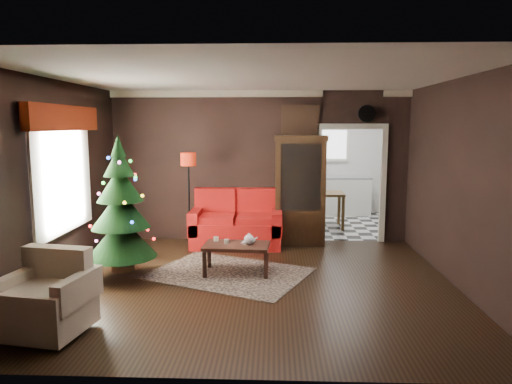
{
  "coord_description": "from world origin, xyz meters",
  "views": [
    {
      "loc": [
        0.28,
        -6.27,
        2.17
      ],
      "look_at": [
        0.0,
        0.9,
        1.15
      ],
      "focal_mm": 33.04,
      "sensor_mm": 36.0,
      "label": 1
    }
  ],
  "objects_px": {
    "christmas_tree": "(121,206)",
    "kitchen_table": "(326,210)",
    "floor_lamp": "(189,202)",
    "armchair": "(46,293)",
    "coffee_table": "(237,258)",
    "loveseat": "(236,219)",
    "curio_cabinet": "(300,193)",
    "teapot": "(249,239)",
    "wall_clock": "(367,114)"
  },
  "relations": [
    {
      "from": "christmas_tree",
      "to": "kitchen_table",
      "type": "distance_m",
      "value": 4.88
    },
    {
      "from": "floor_lamp",
      "to": "armchair",
      "type": "distance_m",
      "value": 3.72
    },
    {
      "from": "coffee_table",
      "to": "kitchen_table",
      "type": "height_order",
      "value": "kitchen_table"
    },
    {
      "from": "loveseat",
      "to": "kitchen_table",
      "type": "distance_m",
      "value": 2.45
    },
    {
      "from": "coffee_table",
      "to": "curio_cabinet",
      "type": "bearing_deg",
      "value": 61.02
    },
    {
      "from": "curio_cabinet",
      "to": "armchair",
      "type": "bearing_deg",
      "value": -125.25
    },
    {
      "from": "armchair",
      "to": "coffee_table",
      "type": "relative_size",
      "value": 0.86
    },
    {
      "from": "coffee_table",
      "to": "teapot",
      "type": "bearing_deg",
      "value": -2.43
    },
    {
      "from": "teapot",
      "to": "floor_lamp",
      "type": "bearing_deg",
      "value": 127.81
    },
    {
      "from": "loveseat",
      "to": "christmas_tree",
      "type": "relative_size",
      "value": 0.91
    },
    {
      "from": "loveseat",
      "to": "wall_clock",
      "type": "bearing_deg",
      "value": 9.66
    },
    {
      "from": "curio_cabinet",
      "to": "teapot",
      "type": "relative_size",
      "value": 11.07
    },
    {
      "from": "wall_clock",
      "to": "floor_lamp",
      "type": "bearing_deg",
      "value": -170.16
    },
    {
      "from": "curio_cabinet",
      "to": "coffee_table",
      "type": "height_order",
      "value": "curio_cabinet"
    },
    {
      "from": "wall_clock",
      "to": "loveseat",
      "type": "bearing_deg",
      "value": -170.34
    },
    {
      "from": "christmas_tree",
      "to": "coffee_table",
      "type": "relative_size",
      "value": 1.96
    },
    {
      "from": "curio_cabinet",
      "to": "teapot",
      "type": "xyz_separation_m",
      "value": [
        -0.83,
        -1.85,
        -0.43
      ]
    },
    {
      "from": "curio_cabinet",
      "to": "teapot",
      "type": "distance_m",
      "value": 2.07
    },
    {
      "from": "curio_cabinet",
      "to": "floor_lamp",
      "type": "bearing_deg",
      "value": -169.37
    },
    {
      "from": "floor_lamp",
      "to": "teapot",
      "type": "bearing_deg",
      "value": -52.19
    },
    {
      "from": "armchair",
      "to": "teapot",
      "type": "height_order",
      "value": "armchair"
    },
    {
      "from": "teapot",
      "to": "kitchen_table",
      "type": "bearing_deg",
      "value": 65.64
    },
    {
      "from": "curio_cabinet",
      "to": "floor_lamp",
      "type": "distance_m",
      "value": 2.02
    },
    {
      "from": "curio_cabinet",
      "to": "christmas_tree",
      "type": "height_order",
      "value": "christmas_tree"
    },
    {
      "from": "loveseat",
      "to": "coffee_table",
      "type": "relative_size",
      "value": 1.79
    },
    {
      "from": "teapot",
      "to": "christmas_tree",
      "type": "bearing_deg",
      "value": -170.86
    },
    {
      "from": "armchair",
      "to": "christmas_tree",
      "type": "bearing_deg",
      "value": 93.77
    },
    {
      "from": "coffee_table",
      "to": "wall_clock",
      "type": "height_order",
      "value": "wall_clock"
    },
    {
      "from": "floor_lamp",
      "to": "kitchen_table",
      "type": "xyz_separation_m",
      "value": [
        2.63,
        1.8,
        -0.46
      ]
    },
    {
      "from": "coffee_table",
      "to": "christmas_tree",
      "type": "bearing_deg",
      "value": -169.56
    },
    {
      "from": "loveseat",
      "to": "armchair",
      "type": "relative_size",
      "value": 2.08
    },
    {
      "from": "loveseat",
      "to": "christmas_tree",
      "type": "height_order",
      "value": "christmas_tree"
    },
    {
      "from": "coffee_table",
      "to": "teapot",
      "type": "xyz_separation_m",
      "value": [
        0.18,
        -0.01,
        0.29
      ]
    },
    {
      "from": "teapot",
      "to": "kitchen_table",
      "type": "relative_size",
      "value": 0.23
    },
    {
      "from": "christmas_tree",
      "to": "kitchen_table",
      "type": "relative_size",
      "value": 2.48
    },
    {
      "from": "armchair",
      "to": "coffee_table",
      "type": "height_order",
      "value": "armchair"
    },
    {
      "from": "curio_cabinet",
      "to": "coffee_table",
      "type": "xyz_separation_m",
      "value": [
        -1.02,
        -1.84,
        -0.72
      ]
    },
    {
      "from": "wall_clock",
      "to": "christmas_tree",
      "type": "bearing_deg",
      "value": -148.8
    },
    {
      "from": "curio_cabinet",
      "to": "kitchen_table",
      "type": "bearing_deg",
      "value": 65.56
    },
    {
      "from": "christmas_tree",
      "to": "coffee_table",
      "type": "distance_m",
      "value": 1.82
    },
    {
      "from": "floor_lamp",
      "to": "wall_clock",
      "type": "xyz_separation_m",
      "value": [
        3.18,
        0.55,
        1.55
      ]
    },
    {
      "from": "christmas_tree",
      "to": "teapot",
      "type": "distance_m",
      "value": 1.88
    },
    {
      "from": "loveseat",
      "to": "floor_lamp",
      "type": "distance_m",
      "value": 0.9
    },
    {
      "from": "floor_lamp",
      "to": "christmas_tree",
      "type": "xyz_separation_m",
      "value": [
        -0.64,
        -1.76,
        0.22
      ]
    },
    {
      "from": "christmas_tree",
      "to": "teapot",
      "type": "bearing_deg",
      "value": 9.14
    },
    {
      "from": "curio_cabinet",
      "to": "kitchen_table",
      "type": "xyz_separation_m",
      "value": [
        0.65,
        1.43,
        -0.57
      ]
    },
    {
      "from": "loveseat",
      "to": "christmas_tree",
      "type": "xyz_separation_m",
      "value": [
        -1.47,
        -1.91,
        0.55
      ]
    },
    {
      "from": "curio_cabinet",
      "to": "christmas_tree",
      "type": "bearing_deg",
      "value": -140.84
    },
    {
      "from": "teapot",
      "to": "armchair",
      "type": "bearing_deg",
      "value": -132.84
    },
    {
      "from": "kitchen_table",
      "to": "loveseat",
      "type": "bearing_deg",
      "value": -137.49
    }
  ]
}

